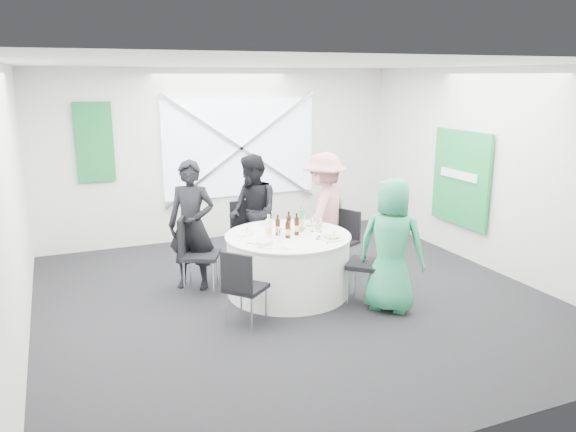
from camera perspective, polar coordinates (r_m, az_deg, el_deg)
name	(u,v)px	position (r m, az deg, el deg)	size (l,w,h in m)	color
floor	(294,298)	(7.02, 0.64, -8.32)	(6.00, 6.00, 0.00)	black
ceiling	(295,64)	(6.49, 0.71, 15.20)	(6.00, 6.00, 0.00)	silver
wall_back	(223,155)	(9.40, -6.66, 6.20)	(6.00, 6.00, 0.00)	silver
wall_front	(465,263)	(4.12, 17.55, -4.59)	(6.00, 6.00, 0.00)	silver
wall_left	(13,210)	(6.10, -26.15, 0.57)	(6.00, 6.00, 0.00)	silver
wall_right	(494,171)	(8.26, 20.20, 4.35)	(6.00, 6.00, 0.00)	silver
window_panel	(240,148)	(9.44, -4.85, 6.89)	(2.60, 0.03, 1.60)	white
window_brace_a	(241,148)	(9.40, -4.77, 6.86)	(0.05, 0.05, 3.16)	silver
window_brace_b	(241,148)	(9.40, -4.77, 6.86)	(0.05, 0.05, 3.16)	silver
green_banner	(94,142)	(8.97, -19.07, 7.09)	(0.55, 0.04, 1.20)	#13632C
green_sign	(461,178)	(8.69, 17.13, 3.70)	(0.05, 1.20, 1.40)	#18873A
banquet_table	(288,264)	(7.05, 0.00, -4.89)	(1.56, 1.56, 0.76)	silver
chair_back	(247,229)	(8.02, -4.19, -1.28)	(0.47, 0.48, 0.94)	black
chair_back_left	(193,248)	(7.14, -9.62, -3.22)	(0.59, 0.59, 0.98)	black
chair_back_right	(345,236)	(7.92, 5.80, -2.00)	(0.51, 0.51, 0.84)	black
chair_front_right	(375,257)	(6.73, 8.88, -4.12)	(0.64, 0.64, 1.00)	black
chair_front_left	(242,283)	(6.09, -4.69, -6.80)	(0.56, 0.56, 0.87)	black
person_man_back_left	(192,225)	(7.21, -9.76, -0.93)	(0.61, 0.40, 1.66)	black
person_man_back	(253,212)	(7.88, -3.58, 0.38)	(0.79, 0.43, 1.62)	black
person_woman_pink	(324,212)	(7.83, 3.67, 0.43)	(1.07, 0.50, 1.66)	tan
person_woman_green	(392,245)	(6.54, 10.48, -2.94)	(0.77, 0.50, 1.57)	#289461
plate_back	(269,224)	(7.41, -1.98, -0.83)	(0.27, 0.27, 0.01)	white
plate_back_left	(245,233)	(7.00, -4.44, -1.76)	(0.27, 0.27, 0.01)	white
plate_back_right	(311,225)	(7.33, 2.39, -0.94)	(0.25, 0.25, 0.04)	white
plate_front_right	(332,238)	(6.78, 4.47, -2.23)	(0.28, 0.28, 0.04)	white
plate_front_left	(272,245)	(6.50, -1.67, -2.99)	(0.29, 0.29, 0.01)	white
napkin	(265,243)	(6.48, -2.39, -2.77)	(0.17, 0.11, 0.05)	silver
beer_bottle_a	(278,227)	(6.90, -1.05, -1.16)	(0.06, 0.06, 0.26)	#331509
beer_bottle_b	(289,224)	(7.08, 0.06, -0.78)	(0.06, 0.06, 0.26)	#331509
beer_bottle_c	(297,226)	(6.91, 0.88, -1.07)	(0.06, 0.06, 0.28)	#331509
beer_bottle_d	(288,230)	(6.78, -0.03, -1.44)	(0.06, 0.06, 0.26)	#331509
green_water_bottle	(301,221)	(7.09, 1.32, -0.46)	(0.08, 0.08, 0.33)	green
clear_water_bottle	(269,229)	(6.81, -1.97, -1.28)	(0.08, 0.08, 0.29)	white
wine_glass_a	(320,227)	(6.84, 3.25, -1.11)	(0.07, 0.07, 0.17)	white
wine_glass_b	(312,222)	(7.07, 2.47, -0.59)	(0.07, 0.07, 0.17)	white
wine_glass_c	(304,219)	(7.20, 1.60, -0.31)	(0.07, 0.07, 0.17)	white
wine_glass_d	(318,229)	(6.73, 3.05, -1.34)	(0.07, 0.07, 0.17)	white
wine_glass_e	(279,232)	(6.60, -0.94, -1.66)	(0.07, 0.07, 0.17)	white
wine_glass_f	(320,222)	(7.05, 3.28, -0.64)	(0.07, 0.07, 0.17)	white
fork_a	(328,242)	(6.64, 4.08, -2.68)	(0.01, 0.15, 0.01)	silver
knife_a	(334,233)	(7.02, 4.69, -1.77)	(0.01, 0.15, 0.01)	silver
fork_b	(247,230)	(7.18, -4.22, -1.39)	(0.01, 0.15, 0.01)	silver
knife_b	(242,238)	(6.83, -4.70, -2.20)	(0.01, 0.15, 0.01)	silver
fork_c	(252,244)	(6.58, -3.67, -2.84)	(0.01, 0.15, 0.01)	silver
knife_c	(283,248)	(6.39, -0.55, -3.31)	(0.01, 0.15, 0.01)	silver
fork_d	(323,227)	(7.29, 3.58, -1.13)	(0.01, 0.15, 0.01)	silver
knife_d	(300,223)	(7.47, 1.23, -0.73)	(0.01, 0.15, 0.01)	silver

